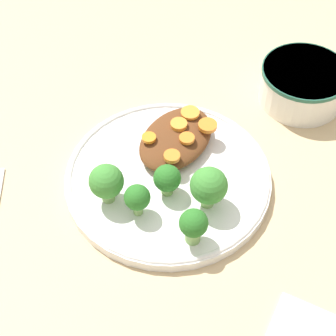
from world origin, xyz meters
The scene contains 15 objects.
ground_plane centered at (0.00, 0.00, 0.00)m, with size 4.00×4.00×0.00m, color tan.
plate centered at (0.00, 0.00, 0.01)m, with size 0.27×0.27×0.02m.
dip_bowl centered at (0.24, -0.08, 0.03)m, with size 0.13×0.13×0.06m.
stew_mound centered at (0.05, 0.02, 0.03)m, with size 0.13×0.09×0.03m, color #5B3319.
broccoli_floret_0 centered at (-0.07, 0.00, 0.04)m, with size 0.03×0.03×0.05m.
broccoli_floret_1 centered at (-0.07, -0.08, 0.05)m, with size 0.04×0.04×0.05m.
broccoli_floret_2 centered at (-0.01, -0.07, 0.05)m, with size 0.05×0.05×0.06m.
broccoli_floret_3 centered at (-0.07, 0.04, 0.05)m, with size 0.04×0.04×0.06m.
broccoli_floret_4 centered at (-0.02, -0.01, 0.04)m, with size 0.04×0.04×0.05m.
carrot_slice_0 centered at (0.05, 0.00, 0.04)m, with size 0.02×0.02×0.00m, color orange.
carrot_slice_1 centered at (0.08, -0.01, 0.04)m, with size 0.03×0.03×0.01m, color orange.
carrot_slice_2 centered at (0.01, 0.00, 0.04)m, with size 0.02×0.02×0.01m, color orange.
carrot_slice_3 centered at (0.02, 0.04, 0.04)m, with size 0.02×0.02×0.00m, color orange.
carrot_slice_4 centered at (0.06, 0.02, 0.04)m, with size 0.02×0.02×0.01m, color orange.
carrot_slice_5 centered at (0.09, 0.02, 0.04)m, with size 0.03×0.03×0.00m, color orange.
Camera 1 is at (-0.40, -0.25, 0.60)m, focal length 60.00 mm.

